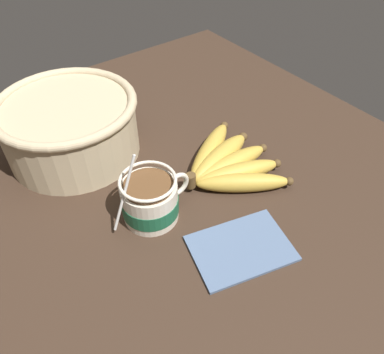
{
  "coord_description": "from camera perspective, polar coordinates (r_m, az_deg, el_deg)",
  "views": [
    {
      "loc": [
        -24.89,
        -43.59,
        56.44
      ],
      "look_at": [
        6.03,
        -2.25,
        6.78
      ],
      "focal_mm": 35.0,
      "sensor_mm": 36.0,
      "label": 1
    }
  ],
  "objects": [
    {
      "name": "banana_bunch",
      "position": [
        0.78,
        5.36,
        1.98
      ],
      "size": [
        21.06,
        25.1,
        4.42
      ],
      "color": "#4C381E",
      "rests_on": "table"
    },
    {
      "name": "woven_basket",
      "position": [
        0.84,
        -18.07,
        7.45
      ],
      "size": [
        29.23,
        29.23,
        13.11
      ],
      "color": "tan",
      "rests_on": "table"
    },
    {
      "name": "napkin",
      "position": [
        0.66,
        7.45,
        -10.7
      ],
      "size": [
        19.33,
        15.73,
        0.6
      ],
      "color": "slate",
      "rests_on": "table"
    },
    {
      "name": "coffee_mug",
      "position": [
        0.68,
        -6.36,
        -3.58
      ],
      "size": [
        16.31,
        10.37,
        15.91
      ],
      "color": "beige",
      "rests_on": "table"
    },
    {
      "name": "table",
      "position": [
        0.75,
        -4.77,
        -3.99
      ],
      "size": [
        115.85,
        115.85,
        2.66
      ],
      "color": "#332319",
      "rests_on": "ground"
    }
  ]
}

